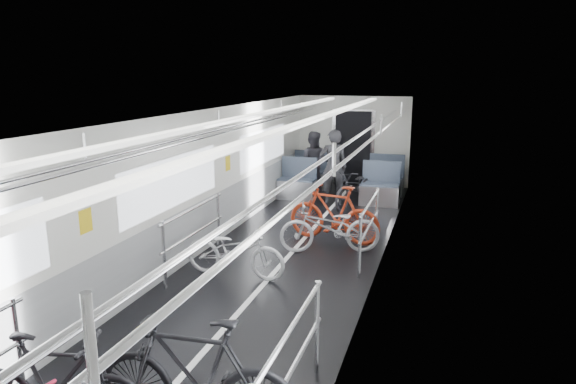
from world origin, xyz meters
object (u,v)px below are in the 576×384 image
object	(u,v)px
bike_aisle	(355,188)
person_seated	(313,162)
bike_right_near	(195,375)
bike_right_far	(334,213)
bike_left_far	(235,250)
bike_right_mid	(330,227)
person_standing	(333,167)

from	to	relation	value
bike_aisle	person_seated	xyz separation A→B (m)	(-1.29, 1.08, 0.34)
bike_right_near	bike_aisle	bearing A→B (deg)	176.31
bike_aisle	bike_right_far	bearing A→B (deg)	-70.08
bike_right_far	bike_aisle	size ratio (longest dim) A/B	1.04
bike_left_far	bike_aisle	distance (m)	4.75
bike_right_near	bike_right_far	world-z (taller)	bike_right_near
bike_right_near	bike_aisle	distance (m)	7.92
bike_left_far	person_seated	bearing A→B (deg)	4.26
bike_left_far	bike_aisle	world-z (taller)	bike_aisle
bike_right_near	bike_right_mid	distance (m)	4.74
bike_right_near	bike_right_far	xyz separation A→B (m)	(0.02, 5.34, -0.01)
bike_aisle	bike_left_far	bearing A→B (deg)	-83.47
bike_left_far	person_seated	world-z (taller)	person_seated
bike_left_far	bike_aisle	xyz separation A→B (m)	(1.00, 4.64, 0.03)
person_standing	bike_left_far	bearing A→B (deg)	67.77
bike_right_far	bike_left_far	bearing A→B (deg)	-16.62
bike_left_far	bike_right_far	bearing A→B (deg)	-25.85
person_seated	bike_right_far	bearing A→B (deg)	109.71
bike_right_near	person_seated	bearing A→B (deg)	-175.57
bike_right_near	bike_aisle	xyz separation A→B (m)	(-0.04, 7.92, -0.10)
bike_left_far	person_standing	xyz separation A→B (m)	(0.45, 4.74, 0.46)
bike_right_near	person_standing	bearing A→B (deg)	-179.82
bike_right_far	bike_aisle	world-z (taller)	bike_right_far
bike_left_far	person_seated	size ratio (longest dim) A/B	1.00
bike_right_mid	bike_right_far	bearing A→B (deg)	167.51
bike_right_far	person_standing	xyz separation A→B (m)	(-0.60, 2.69, 0.35)
bike_right_near	bike_right_mid	size ratio (longest dim) A/B	1.05
bike_left_far	bike_right_mid	distance (m)	1.84
bike_right_far	bike_right_mid	bearing A→B (deg)	16.97
bike_left_far	bike_right_far	xyz separation A→B (m)	(1.05, 2.05, 0.11)
bike_right_near	bike_right_far	distance (m)	5.34
bike_right_mid	bike_right_far	distance (m)	0.61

